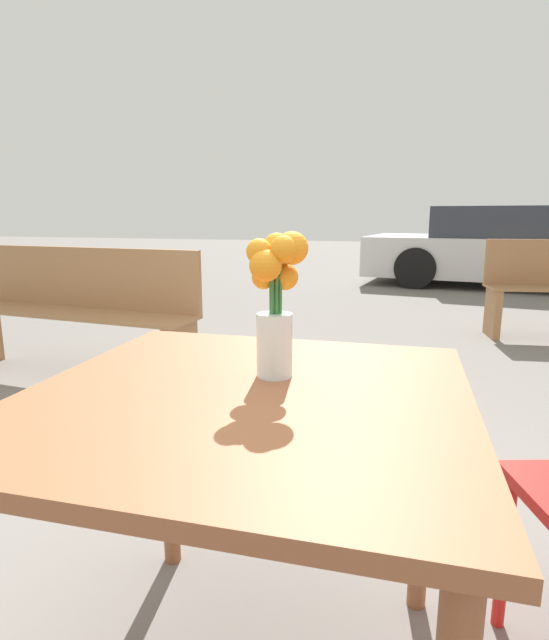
# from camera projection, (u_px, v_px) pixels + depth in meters

# --- Properties ---
(table_front) EXTENTS (0.87, 0.87, 0.72)m
(table_front) POSITION_uv_depth(u_px,v_px,m) (248.00, 438.00, 1.00)
(table_front) COLOR brown
(table_front) RESTS_ON ground_plane
(flower_vase) EXTENTS (0.12, 0.13, 0.30)m
(flower_vase) POSITION_uv_depth(u_px,v_px,m) (276.00, 300.00, 1.03)
(flower_vase) COLOR silver
(flower_vase) RESTS_ON table_front
(bench_near) EXTENTS (1.78, 0.50, 0.85)m
(bench_near) POSITION_uv_depth(u_px,v_px,m) (76.00, 306.00, 3.29)
(bench_near) COLOR #9E7047
(bench_near) RESTS_ON ground_plane
(parked_car) EXTENTS (4.51, 2.36, 1.18)m
(parked_car) POSITION_uv_depth(u_px,v_px,m) (516.00, 248.00, 7.49)
(parked_car) COLOR silver
(parked_car) RESTS_ON ground_plane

